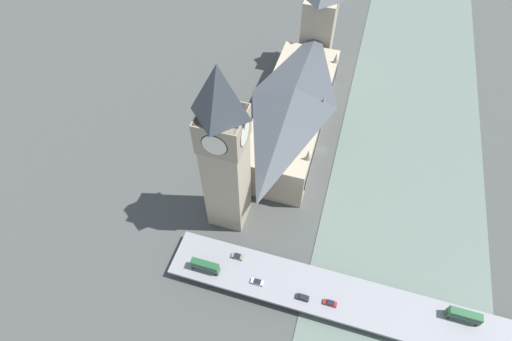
{
  "coord_description": "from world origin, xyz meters",
  "views": [
    {
      "loc": [
        -5.22,
        123.93,
        136.56
      ],
      "look_at": [
        21.84,
        33.31,
        17.33
      ],
      "focal_mm": 28.0,
      "sensor_mm": 36.0,
      "label": 1
    }
  ],
  "objects_px": {
    "double_decker_bus_lead": "(205,266)",
    "car_northbound_tail": "(303,297)",
    "clock_tower": "(224,150)",
    "victoria_tower": "(318,27)",
    "road_bridge": "(398,314)",
    "car_northbound_mid": "(257,282)",
    "parliament_hall": "(293,111)",
    "car_northbound_lead": "(237,256)",
    "car_southbound_mid": "(330,303)",
    "double_decker_bus_rear": "(464,316)"
  },
  "relations": [
    {
      "from": "double_decker_bus_lead",
      "to": "car_northbound_tail",
      "type": "bearing_deg",
      "value": 179.36
    },
    {
      "from": "clock_tower",
      "to": "victoria_tower",
      "type": "relative_size",
      "value": 1.48
    },
    {
      "from": "road_bridge",
      "to": "car_northbound_mid",
      "type": "xyz_separation_m",
      "value": [
        47.88,
        3.26,
        1.57
      ]
    },
    {
      "from": "parliament_hall",
      "to": "road_bridge",
      "type": "distance_m",
      "value": 93.64
    },
    {
      "from": "clock_tower",
      "to": "car_northbound_tail",
      "type": "bearing_deg",
      "value": 142.3
    },
    {
      "from": "victoria_tower",
      "to": "road_bridge",
      "type": "distance_m",
      "value": 141.47
    },
    {
      "from": "car_northbound_lead",
      "to": "car_southbound_mid",
      "type": "bearing_deg",
      "value": 168.28
    },
    {
      "from": "car_northbound_lead",
      "to": "car_northbound_mid",
      "type": "bearing_deg",
      "value": 143.28
    },
    {
      "from": "double_decker_bus_rear",
      "to": "car_northbound_lead",
      "type": "height_order",
      "value": "double_decker_bus_rear"
    },
    {
      "from": "clock_tower",
      "to": "car_northbound_mid",
      "type": "xyz_separation_m",
      "value": [
        -19.16,
        26.46,
        -33.63
      ]
    },
    {
      "from": "clock_tower",
      "to": "car_northbound_lead",
      "type": "relative_size",
      "value": 17.4
    },
    {
      "from": "road_bridge",
      "to": "victoria_tower",
      "type": "bearing_deg",
      "value": -67.1
    },
    {
      "from": "car_northbound_lead",
      "to": "road_bridge",
      "type": "bearing_deg",
      "value": 176.1
    },
    {
      "from": "road_bridge",
      "to": "car_northbound_tail",
      "type": "xyz_separation_m",
      "value": [
        31.72,
        4.1,
        1.57
      ]
    },
    {
      "from": "victoria_tower",
      "to": "car_northbound_tail",
      "type": "xyz_separation_m",
      "value": [
        -22.82,
        133.23,
        -17.53
      ]
    },
    {
      "from": "double_decker_bus_lead",
      "to": "car_southbound_mid",
      "type": "distance_m",
      "value": 44.3
    },
    {
      "from": "car_northbound_lead",
      "to": "car_northbound_mid",
      "type": "height_order",
      "value": "car_northbound_lead"
    },
    {
      "from": "road_bridge",
      "to": "double_decker_bus_lead",
      "type": "distance_m",
      "value": 66.97
    },
    {
      "from": "victoria_tower",
      "to": "car_northbound_tail",
      "type": "distance_m",
      "value": 136.3
    },
    {
      "from": "double_decker_bus_rear",
      "to": "car_southbound_mid",
      "type": "distance_m",
      "value": 42.71
    },
    {
      "from": "clock_tower",
      "to": "road_bridge",
      "type": "bearing_deg",
      "value": 160.91
    },
    {
      "from": "parliament_hall",
      "to": "car_northbound_lead",
      "type": "distance_m",
      "value": 72.14
    },
    {
      "from": "road_bridge",
      "to": "car_southbound_mid",
      "type": "height_order",
      "value": "car_southbound_mid"
    },
    {
      "from": "clock_tower",
      "to": "double_decker_bus_lead",
      "type": "height_order",
      "value": "clock_tower"
    },
    {
      "from": "car_southbound_mid",
      "to": "clock_tower",
      "type": "bearing_deg",
      "value": -30.8
    },
    {
      "from": "road_bridge",
      "to": "car_southbound_mid",
      "type": "bearing_deg",
      "value": 8.44
    },
    {
      "from": "clock_tower",
      "to": "road_bridge",
      "type": "distance_m",
      "value": 79.19
    },
    {
      "from": "car_northbound_mid",
      "to": "car_northbound_tail",
      "type": "relative_size",
      "value": 1.02
    },
    {
      "from": "victoria_tower",
      "to": "road_bridge",
      "type": "height_order",
      "value": "victoria_tower"
    },
    {
      "from": "road_bridge",
      "to": "double_decker_bus_rear",
      "type": "relative_size",
      "value": 15.31
    },
    {
      "from": "parliament_hall",
      "to": "car_northbound_tail",
      "type": "relative_size",
      "value": 19.05
    },
    {
      "from": "double_decker_bus_rear",
      "to": "car_northbound_lead",
      "type": "distance_m",
      "value": 77.02
    },
    {
      "from": "car_northbound_mid",
      "to": "double_decker_bus_rear",
      "type": "bearing_deg",
      "value": -173.74
    },
    {
      "from": "car_northbound_lead",
      "to": "car_northbound_tail",
      "type": "relative_size",
      "value": 0.96
    },
    {
      "from": "car_southbound_mid",
      "to": "car_northbound_lead",
      "type": "bearing_deg",
      "value": -11.72
    },
    {
      "from": "double_decker_bus_lead",
      "to": "car_southbound_mid",
      "type": "xyz_separation_m",
      "value": [
        -44.26,
        -0.37,
        -1.94
      ]
    },
    {
      "from": "car_northbound_lead",
      "to": "car_southbound_mid",
      "type": "relative_size",
      "value": 0.92
    },
    {
      "from": "car_northbound_mid",
      "to": "car_southbound_mid",
      "type": "xyz_separation_m",
      "value": [
        -25.36,
        0.08,
        -0.01
      ]
    },
    {
      "from": "road_bridge",
      "to": "double_decker_bus_lead",
      "type": "height_order",
      "value": "double_decker_bus_lead"
    },
    {
      "from": "parliament_hall",
      "to": "car_southbound_mid",
      "type": "relative_size",
      "value": 18.25
    },
    {
      "from": "clock_tower",
      "to": "double_decker_bus_lead",
      "type": "bearing_deg",
      "value": 90.56
    },
    {
      "from": "parliament_hall",
      "to": "road_bridge",
      "type": "xyz_separation_m",
      "value": [
        -54.49,
        75.59,
        -9.26
      ]
    },
    {
      "from": "victoria_tower",
      "to": "double_decker_bus_rear",
      "type": "height_order",
      "value": "victoria_tower"
    },
    {
      "from": "victoria_tower",
      "to": "double_decker_bus_lead",
      "type": "xyz_separation_m",
      "value": [
        12.23,
        132.84,
        -15.59
      ]
    },
    {
      "from": "victoria_tower",
      "to": "car_northbound_lead",
      "type": "bearing_deg",
      "value": 88.65
    },
    {
      "from": "parliament_hall",
      "to": "double_decker_bus_rear",
      "type": "xyz_separation_m",
      "value": [
        -73.99,
        71.45,
        -5.78
      ]
    },
    {
      "from": "car_northbound_tail",
      "to": "victoria_tower",
      "type": "bearing_deg",
      "value": -80.28
    },
    {
      "from": "clock_tower",
      "to": "victoria_tower",
      "type": "distance_m",
      "value": 107.87
    },
    {
      "from": "road_bridge",
      "to": "car_northbound_lead",
      "type": "xyz_separation_m",
      "value": [
        57.5,
        -3.92,
        1.59
      ]
    },
    {
      "from": "victoria_tower",
      "to": "double_decker_bus_lead",
      "type": "bearing_deg",
      "value": 84.74
    }
  ]
}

